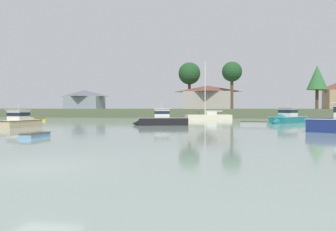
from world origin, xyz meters
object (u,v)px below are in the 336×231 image
at_px(cruiser_black, 159,122).
at_px(cruiser_sand, 23,123).
at_px(sailboat_cream, 209,118).
at_px(mooring_buoy_red, 322,121).
at_px(dinghy_skyblue, 35,136).
at_px(dinghy_yellow, 33,120).
at_px(dinghy_grey, 253,124).
at_px(cruiser_teal, 286,120).

distance_m(cruiser_black, cruiser_sand, 15.95).
xyz_separation_m(sailboat_cream, mooring_buoy_red, (18.81, -4.34, -0.18)).
distance_m(cruiser_black, sailboat_cream, 22.75).
height_order(dinghy_skyblue, dinghy_yellow, dinghy_yellow).
height_order(dinghy_grey, dinghy_yellow, dinghy_yellow).
bearing_deg(mooring_buoy_red, sailboat_cream, 167.01).
relative_size(dinghy_grey, cruiser_teal, 0.45).
bearing_deg(cruiser_sand, cruiser_teal, 27.23).
distance_m(cruiser_black, cruiser_teal, 19.38).
bearing_deg(dinghy_grey, cruiser_teal, 51.76).
bearing_deg(cruiser_black, dinghy_skyblue, -104.95).
relative_size(dinghy_skyblue, cruiser_sand, 0.39).
height_order(sailboat_cream, mooring_buoy_red, sailboat_cream).
bearing_deg(cruiser_black, cruiser_teal, 30.06).
xyz_separation_m(cruiser_sand, dinghy_yellow, (-9.23, 17.21, -0.27)).
relative_size(cruiser_sand, dinghy_yellow, 1.69).
xyz_separation_m(cruiser_black, cruiser_teal, (16.77, 9.71, 0.04)).
height_order(cruiser_black, dinghy_skyblue, cruiser_black).
bearing_deg(dinghy_grey, cruiser_sand, -159.55).
xyz_separation_m(dinghy_skyblue, cruiser_teal, (21.97, 29.16, 0.36)).
bearing_deg(mooring_buoy_red, dinghy_yellow, -171.52).
distance_m(dinghy_skyblue, mooring_buoy_red, 47.22).
bearing_deg(dinghy_grey, cruiser_black, -163.89).
xyz_separation_m(cruiser_black, dinghy_skyblue, (-5.19, -19.45, -0.32)).
distance_m(dinghy_grey, mooring_buoy_red, 18.74).
bearing_deg(sailboat_cream, cruiser_teal, -46.53).
height_order(dinghy_grey, dinghy_skyblue, dinghy_grey).
bearing_deg(cruiser_teal, dinghy_grey, -128.24).
xyz_separation_m(cruiser_black, sailboat_cream, (4.92, 22.21, -0.19)).
distance_m(dinghy_yellow, mooring_buoy_red, 48.09).
bearing_deg(sailboat_cream, cruiser_black, -102.50).
distance_m(cruiser_sand, cruiser_teal, 35.27).
relative_size(dinghy_grey, dinghy_skyblue, 1.34).
bearing_deg(mooring_buoy_red, cruiser_black, -143.03).
height_order(cruiser_black, mooring_buoy_red, cruiser_black).
relative_size(dinghy_grey, sailboat_cream, 0.31).
height_order(cruiser_black, dinghy_yellow, cruiser_black).
bearing_deg(dinghy_skyblue, dinghy_grey, 53.36).
bearing_deg(dinghy_yellow, cruiser_sand, -61.78).
height_order(cruiser_sand, dinghy_yellow, cruiser_sand).
xyz_separation_m(cruiser_black, dinghy_grey, (11.81, 3.41, -0.29)).
relative_size(cruiser_sand, cruiser_teal, 0.88).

